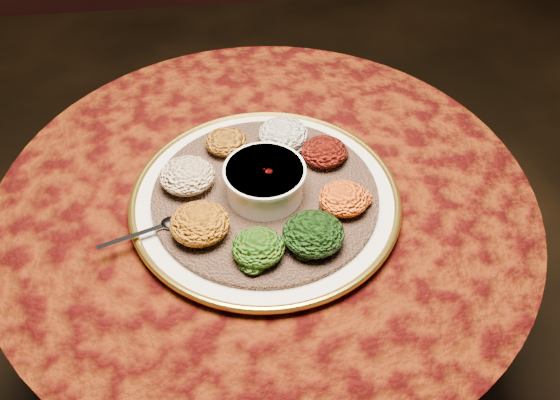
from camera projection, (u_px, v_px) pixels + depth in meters
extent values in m
plane|color=black|center=(270.00, 390.00, 1.64)|extent=(4.00, 4.00, 0.00)
cylinder|color=black|center=(270.00, 386.00, 1.62)|extent=(0.44, 0.44, 0.04)
cylinder|color=black|center=(268.00, 319.00, 1.39)|extent=(0.12, 0.12, 0.68)
cylinder|color=black|center=(265.00, 210.00, 1.13)|extent=(0.80, 0.80, 0.04)
cylinder|color=#4A1606|center=(266.00, 260.00, 1.23)|extent=(0.93, 0.93, 0.34)
cylinder|color=#4A1606|center=(265.00, 200.00, 1.11)|extent=(0.96, 0.96, 0.01)
cylinder|color=silver|center=(265.00, 201.00, 1.08)|extent=(0.49, 0.49, 0.02)
torus|color=gold|center=(265.00, 198.00, 1.08)|extent=(0.47, 0.47, 0.01)
cylinder|color=brown|center=(265.00, 196.00, 1.07)|extent=(0.44, 0.44, 0.01)
cylinder|color=white|center=(265.00, 182.00, 1.05)|extent=(0.13, 0.13, 0.06)
cylinder|color=white|center=(265.00, 171.00, 1.03)|extent=(0.14, 0.14, 0.01)
cylinder|color=#5C0B04|center=(265.00, 174.00, 1.04)|extent=(0.11, 0.11, 0.01)
ellipsoid|color=silver|center=(173.00, 222.00, 1.02)|extent=(0.04, 0.03, 0.01)
cube|color=silver|center=(131.00, 237.00, 1.00)|extent=(0.11, 0.04, 0.00)
ellipsoid|color=silver|center=(283.00, 134.00, 1.14)|extent=(0.09, 0.09, 0.04)
ellipsoid|color=black|center=(324.00, 152.00, 1.11)|extent=(0.08, 0.08, 0.04)
ellipsoid|color=#C47410|center=(344.00, 199.00, 1.03)|extent=(0.08, 0.08, 0.04)
ellipsoid|color=black|center=(313.00, 234.00, 0.98)|extent=(0.10, 0.09, 0.05)
ellipsoid|color=#A3250A|center=(258.00, 247.00, 0.96)|extent=(0.08, 0.08, 0.04)
ellipsoid|color=#B15F0F|center=(200.00, 223.00, 0.99)|extent=(0.10, 0.09, 0.05)
ellipsoid|color=maroon|center=(187.00, 176.00, 1.07)|extent=(0.10, 0.09, 0.05)
ellipsoid|color=#A05C13|center=(226.00, 142.00, 1.13)|extent=(0.08, 0.07, 0.04)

